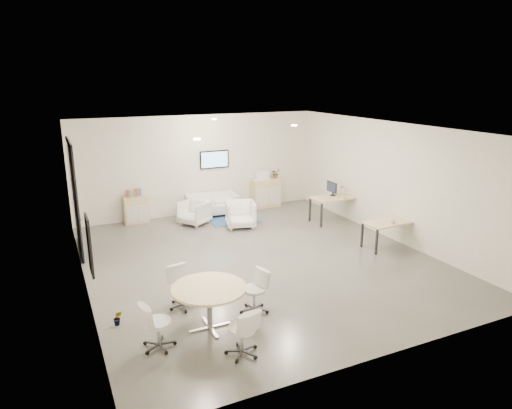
{
  "coord_description": "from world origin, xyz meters",
  "views": [
    {
      "loc": [
        -4.48,
        -9.45,
        4.32
      ],
      "look_at": [
        0.11,
        0.4,
        1.29
      ],
      "focal_mm": 32.0,
      "sensor_mm": 36.0,
      "label": 1
    }
  ],
  "objects_px": {
    "desk_front": "(390,224)",
    "round_table": "(209,291)",
    "armchair_left": "(194,211)",
    "desk_rear": "(335,199)",
    "armchair_right": "(241,213)",
    "sideboard_left": "(136,210)",
    "loveseat": "(212,205)",
    "sideboard_right": "(266,193)"
  },
  "relations": [
    {
      "from": "sideboard_left",
      "to": "loveseat",
      "type": "height_order",
      "value": "sideboard_left"
    },
    {
      "from": "sideboard_right",
      "to": "armchair_left",
      "type": "relative_size",
      "value": 1.24
    },
    {
      "from": "loveseat",
      "to": "armchair_left",
      "type": "distance_m",
      "value": 1.08
    },
    {
      "from": "sideboard_left",
      "to": "desk_rear",
      "type": "bearing_deg",
      "value": -23.6
    },
    {
      "from": "desk_front",
      "to": "round_table",
      "type": "relative_size",
      "value": 1.07
    },
    {
      "from": "armchair_left",
      "to": "round_table",
      "type": "xyz_separation_m",
      "value": [
        -1.59,
        -5.92,
        0.32
      ]
    },
    {
      "from": "armchair_left",
      "to": "round_table",
      "type": "bearing_deg",
      "value": -48.84
    },
    {
      "from": "round_table",
      "to": "desk_rear",
      "type": "bearing_deg",
      "value": 37.66
    },
    {
      "from": "sideboard_left",
      "to": "armchair_right",
      "type": "height_order",
      "value": "armchair_right"
    },
    {
      "from": "armchair_right",
      "to": "desk_rear",
      "type": "distance_m",
      "value": 2.98
    },
    {
      "from": "sideboard_left",
      "to": "desk_front",
      "type": "distance_m",
      "value": 7.47
    },
    {
      "from": "sideboard_left",
      "to": "desk_rear",
      "type": "height_order",
      "value": "sideboard_left"
    },
    {
      "from": "armchair_right",
      "to": "desk_rear",
      "type": "relative_size",
      "value": 0.56
    },
    {
      "from": "loveseat",
      "to": "armchair_left",
      "type": "height_order",
      "value": "armchair_left"
    },
    {
      "from": "armchair_left",
      "to": "desk_front",
      "type": "xyz_separation_m",
      "value": [
        4.04,
        -4.06,
        0.24
      ]
    },
    {
      "from": "round_table",
      "to": "sideboard_right",
      "type": "bearing_deg",
      "value": 56.77
    },
    {
      "from": "armchair_left",
      "to": "desk_rear",
      "type": "distance_m",
      "value": 4.35
    },
    {
      "from": "desk_rear",
      "to": "round_table",
      "type": "xyz_separation_m",
      "value": [
        -5.63,
        -4.35,
        0.01
      ]
    },
    {
      "from": "sideboard_left",
      "to": "armchair_left",
      "type": "bearing_deg",
      "value": -29.32
    },
    {
      "from": "sideboard_right",
      "to": "armchair_right",
      "type": "distance_m",
      "value": 2.38
    },
    {
      "from": "sideboard_left",
      "to": "armchair_right",
      "type": "xyz_separation_m",
      "value": [
        2.74,
        -1.74,
        0.02
      ]
    },
    {
      "from": "sideboard_left",
      "to": "armchair_left",
      "type": "distance_m",
      "value": 1.8
    },
    {
      "from": "round_table",
      "to": "loveseat",
      "type": "bearing_deg",
      "value": 70.01
    },
    {
      "from": "sideboard_left",
      "to": "loveseat",
      "type": "bearing_deg",
      "value": -4.43
    },
    {
      "from": "armchair_left",
      "to": "desk_rear",
      "type": "bearing_deg",
      "value": 34.93
    },
    {
      "from": "sideboard_right",
      "to": "armchair_left",
      "type": "height_order",
      "value": "sideboard_right"
    },
    {
      "from": "desk_rear",
      "to": "armchair_left",
      "type": "bearing_deg",
      "value": 157.52
    },
    {
      "from": "desk_front",
      "to": "desk_rear",
      "type": "bearing_deg",
      "value": 86.52
    },
    {
      "from": "sideboard_left",
      "to": "round_table",
      "type": "relative_size",
      "value": 0.63
    },
    {
      "from": "loveseat",
      "to": "round_table",
      "type": "height_order",
      "value": "round_table"
    },
    {
      "from": "loveseat",
      "to": "sideboard_left",
      "type": "bearing_deg",
      "value": 177.48
    },
    {
      "from": "loveseat",
      "to": "armchair_left",
      "type": "bearing_deg",
      "value": -137.73
    },
    {
      "from": "desk_front",
      "to": "sideboard_left",
      "type": "bearing_deg",
      "value": 135.35
    },
    {
      "from": "desk_front",
      "to": "armchair_right",
      "type": "bearing_deg",
      "value": 128.67
    },
    {
      "from": "desk_rear",
      "to": "armchair_right",
      "type": "bearing_deg",
      "value": 164.91
    },
    {
      "from": "sideboard_right",
      "to": "desk_rear",
      "type": "relative_size",
      "value": 0.65
    },
    {
      "from": "armchair_right",
      "to": "desk_front",
      "type": "xyz_separation_m",
      "value": [
        2.87,
        -3.19,
        0.21
      ]
    },
    {
      "from": "sideboard_left",
      "to": "sideboard_right",
      "type": "distance_m",
      "value": 4.41
    },
    {
      "from": "sideboard_right",
      "to": "desk_rear",
      "type": "bearing_deg",
      "value": -63.35
    },
    {
      "from": "loveseat",
      "to": "desk_rear",
      "type": "xyz_separation_m",
      "value": [
        3.23,
        -2.27,
        0.38
      ]
    },
    {
      "from": "sideboard_right",
      "to": "loveseat",
      "type": "xyz_separation_m",
      "value": [
        -2.02,
        -0.14,
        -0.17
      ]
    },
    {
      "from": "sideboard_right",
      "to": "round_table",
      "type": "distance_m",
      "value": 8.08
    }
  ]
}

